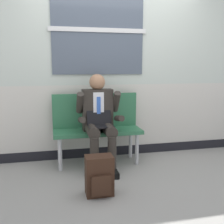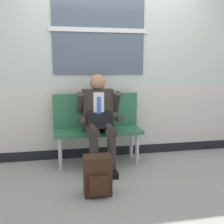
% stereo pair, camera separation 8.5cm
% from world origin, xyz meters
% --- Properties ---
extents(ground_plane, '(18.00, 18.00, 0.00)m').
position_xyz_m(ground_plane, '(0.00, 0.00, 0.00)').
color(ground_plane, gray).
extents(station_wall, '(6.97, 0.17, 3.08)m').
position_xyz_m(station_wall, '(-0.00, 0.58, 1.54)').
color(station_wall, beige).
rests_on(station_wall, ground).
extents(bench_with_person, '(1.19, 0.42, 0.95)m').
position_xyz_m(bench_with_person, '(-0.31, 0.31, 0.55)').
color(bench_with_person, '#2D6B47').
rests_on(bench_with_person, ground).
extents(person_seated, '(0.57, 0.70, 1.23)m').
position_xyz_m(person_seated, '(-0.31, 0.11, 0.65)').
color(person_seated, '#2D2823').
rests_on(person_seated, ground).
extents(backpack, '(0.28, 0.23, 0.42)m').
position_xyz_m(backpack, '(-0.45, -0.68, 0.20)').
color(backpack, '#331E14').
rests_on(backpack, ground).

